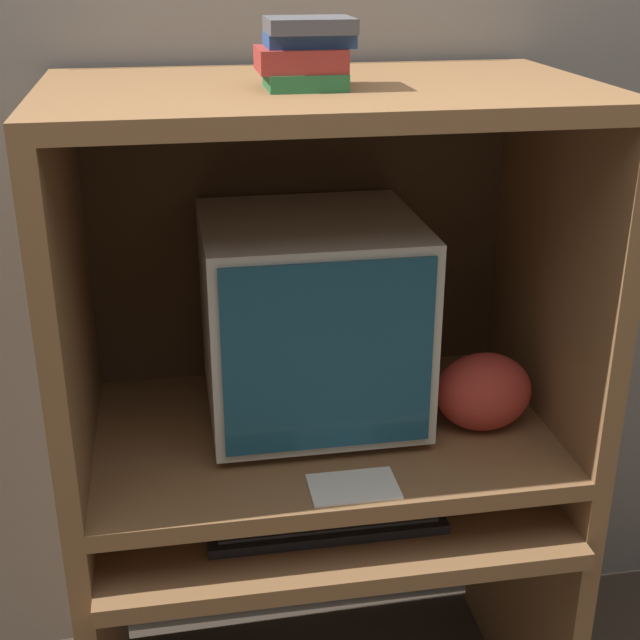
# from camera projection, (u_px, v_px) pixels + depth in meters

# --- Properties ---
(wall_back) EXTENTS (6.00, 0.06, 2.60)m
(wall_back) POSITION_uv_depth(u_px,v_px,m) (294.00, 142.00, 2.00)
(wall_back) COLOR gray
(wall_back) RESTS_ON ground_plane
(desk_base) EXTENTS (1.01, 0.65, 0.64)m
(desk_base) POSITION_uv_depth(u_px,v_px,m) (325.00, 579.00, 1.97)
(desk_base) COLOR brown
(desk_base) RESTS_ON ground_plane
(desk_monitor_shelf) EXTENTS (1.01, 0.61, 0.13)m
(desk_monitor_shelf) POSITION_uv_depth(u_px,v_px,m) (322.00, 439.00, 1.88)
(desk_monitor_shelf) COLOR brown
(desk_monitor_shelf) RESTS_ON desk_base
(hutch_upper) EXTENTS (1.01, 0.61, 0.70)m
(hutch_upper) POSITION_uv_depth(u_px,v_px,m) (319.00, 209.00, 1.73)
(hutch_upper) COLOR brown
(hutch_upper) RESTS_ON desk_monitor_shelf
(crt_monitor) EXTENTS (0.43, 0.42, 0.43)m
(crt_monitor) POSITION_uv_depth(u_px,v_px,m) (311.00, 319.00, 1.83)
(crt_monitor) COLOR beige
(crt_monitor) RESTS_ON desk_monitor_shelf
(keyboard) EXTENTS (0.47, 0.16, 0.03)m
(keyboard) POSITION_uv_depth(u_px,v_px,m) (325.00, 518.00, 1.78)
(keyboard) COLOR black
(keyboard) RESTS_ON desk_base
(mouse) EXTENTS (0.06, 0.04, 0.03)m
(mouse) POSITION_uv_depth(u_px,v_px,m) (460.00, 501.00, 1.83)
(mouse) COLOR black
(mouse) RESTS_ON desk_base
(snack_bag) EXTENTS (0.20, 0.15, 0.16)m
(snack_bag) POSITION_uv_depth(u_px,v_px,m) (484.00, 392.00, 1.84)
(snack_bag) COLOR #BC382D
(snack_bag) RESTS_ON desk_monitor_shelf
(book_stack) EXTENTS (0.16, 0.13, 0.12)m
(book_stack) POSITION_uv_depth(u_px,v_px,m) (305.00, 53.00, 1.53)
(book_stack) COLOR #236638
(book_stack) RESTS_ON hutch_upper
(paper_card) EXTENTS (0.17, 0.11, 0.00)m
(paper_card) POSITION_uv_depth(u_px,v_px,m) (353.00, 487.00, 1.66)
(paper_card) COLOR white
(paper_card) RESTS_ON desk_monitor_shelf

